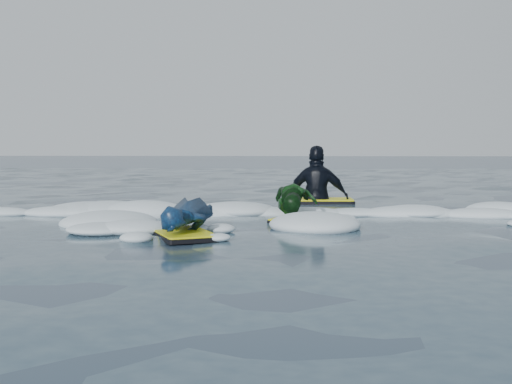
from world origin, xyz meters
TOP-DOWN VIEW (x-y plane):
  - ground at (0.00, 0.00)m, footprint 120.00×120.00m
  - foam_band at (0.00, 1.03)m, footprint 12.00×3.10m
  - prone_woman_unit at (-0.73, -0.53)m, footprint 0.94×1.60m
  - prone_child_unit at (0.50, 1.04)m, footprint 0.74×1.31m
  - waiting_rider_unit at (0.87, 3.56)m, footprint 1.28×0.73m

SIDE VIEW (x-z plane):
  - ground at x=0.00m, z-range 0.00..0.00m
  - foam_band at x=0.00m, z-range -0.15..0.15m
  - waiting_rider_unit at x=0.87m, z-range -0.85..1.02m
  - prone_woman_unit at x=-0.73m, z-range 0.00..0.40m
  - prone_child_unit at x=0.50m, z-range 0.01..0.50m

